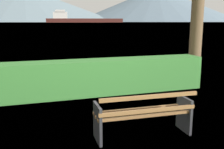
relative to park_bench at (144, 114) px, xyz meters
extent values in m
plane|color=olive|center=(0.00, 0.06, -0.43)|extent=(1400.00, 1400.00, 0.00)
plane|color=#7A99A8|center=(0.00, 308.66, -0.43)|extent=(620.00, 620.00, 0.00)
cube|color=olive|center=(0.00, -0.13, 0.02)|extent=(1.79, 0.13, 0.04)
cube|color=olive|center=(0.00, 0.06, 0.02)|extent=(1.79, 0.13, 0.04)
cube|color=olive|center=(0.01, 0.25, 0.02)|extent=(1.79, 0.13, 0.04)
cube|color=olive|center=(-0.01, -0.20, 0.14)|extent=(1.79, 0.11, 0.06)
cube|color=olive|center=(-0.01, -0.25, 0.41)|extent=(1.79, 0.11, 0.06)
cube|color=#2D2D33|center=(-0.85, 0.07, -0.09)|extent=(0.07, 0.51, 0.68)
cube|color=#2D2D33|center=(0.86, 0.01, -0.09)|extent=(0.07, 0.51, 0.68)
cube|color=#387A33|center=(0.00, 3.11, 0.07)|extent=(6.39, 0.79, 1.00)
cylinder|color=brown|center=(3.75, 3.86, 1.68)|extent=(0.43, 0.43, 4.22)
cube|color=#471E19|center=(67.50, 316.71, 1.94)|extent=(92.29, 22.55, 4.73)
cube|color=silver|center=(38.42, 320.33, 8.09)|extent=(17.62, 12.14, 7.57)
cube|color=silver|center=(38.42, 320.33, 13.06)|extent=(12.85, 12.65, 2.37)
cone|color=slate|center=(0.00, 582.34, 34.17)|extent=(381.15, 381.15, 69.19)
cone|color=slate|center=(286.45, 559.03, 37.15)|extent=(369.41, 369.41, 75.16)
camera|label=1|loc=(-1.96, -4.17, 1.67)|focal=42.45mm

